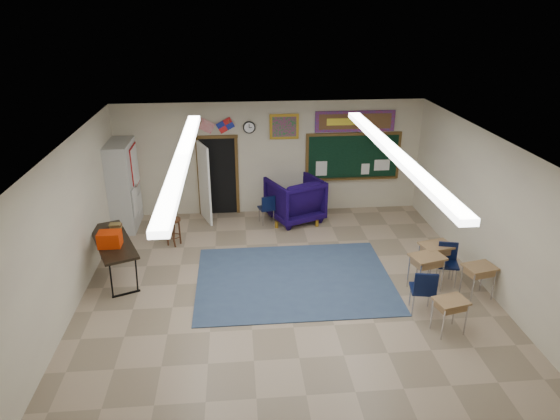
{
  "coord_description": "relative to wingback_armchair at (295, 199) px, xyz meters",
  "views": [
    {
      "loc": [
        -0.9,
        -8.1,
        5.36
      ],
      "look_at": [
        -0.03,
        1.5,
        1.28
      ],
      "focal_mm": 32.0,
      "sensor_mm": 36.0,
      "label": 1
    }
  ],
  "objects": [
    {
      "name": "student_desk_back_left",
      "position": [
        2.08,
        -5.06,
        -0.21
      ],
      "size": [
        0.62,
        0.52,
        0.65
      ],
      "rotation": [
        0.0,
        0.0,
        0.22
      ],
      "color": "#89603F",
      "rests_on": "floor"
    },
    {
      "name": "wall_flags",
      "position": [
        -1.97,
        0.57,
        1.91
      ],
      "size": [
        1.16,
        0.06,
        0.7
      ],
      "primitive_type": null,
      "color": "red",
      "rests_on": "back_wall"
    },
    {
      "name": "framed_art_print",
      "position": [
        -0.22,
        0.6,
        1.78
      ],
      "size": [
        0.75,
        0.05,
        0.65
      ],
      "color": "#AE8321",
      "rests_on": "back_wall"
    },
    {
      "name": "chalkboard",
      "position": [
        1.63,
        0.59,
        0.89
      ],
      "size": [
        2.55,
        0.14,
        1.3
      ],
      "color": "#543918",
      "rests_on": "back_wall"
    },
    {
      "name": "ceiling",
      "position": [
        -0.57,
        -3.87,
        2.43
      ],
      "size": [
        8.0,
        9.0,
        0.04
      ],
      "primitive_type": "cube",
      "color": "silver",
      "rests_on": "back_wall"
    },
    {
      "name": "wooden_stool",
      "position": [
        -3.01,
        -1.21,
        -0.23
      ],
      "size": [
        0.37,
        0.37,
        0.66
      ],
      "color": "#4E2A17",
      "rests_on": "floor"
    },
    {
      "name": "wall_clock",
      "position": [
        -1.12,
        0.6,
        1.78
      ],
      "size": [
        0.32,
        0.05,
        0.32
      ],
      "color": "black",
      "rests_on": "back_wall"
    },
    {
      "name": "fluorescent_strips",
      "position": [
        -0.57,
        -3.87,
        2.37
      ],
      "size": [
        3.86,
        6.0,
        0.1
      ],
      "primitive_type": null,
      "color": "white",
      "rests_on": "ceiling"
    },
    {
      "name": "right_wall",
      "position": [
        3.43,
        -3.87,
        0.93
      ],
      "size": [
        0.04,
        9.0,
        3.0
      ],
      "primitive_type": "cube",
      "color": "beige",
      "rests_on": "floor"
    },
    {
      "name": "student_desk_back_right",
      "position": [
        3.08,
        -4.04,
        -0.19
      ],
      "size": [
        0.65,
        0.54,
        0.69
      ],
      "rotation": [
        0.0,
        0.0,
        0.22
      ],
      "color": "#89603F",
      "rests_on": "floor"
    },
    {
      "name": "student_chair_reading",
      "position": [
        -0.75,
        -0.16,
        -0.18
      ],
      "size": [
        0.49,
        0.49,
        0.79
      ],
      "primitive_type": null,
      "rotation": [
        0.0,
        0.0,
        3.41
      ],
      "color": "black",
      "rests_on": "floor"
    },
    {
      "name": "left_wall",
      "position": [
        -4.57,
        -3.87,
        0.93
      ],
      "size": [
        0.04,
        9.0,
        3.0
      ],
      "primitive_type": "cube",
      "color": "beige",
      "rests_on": "floor"
    },
    {
      "name": "student_desk_front_right",
      "position": [
        2.54,
        -3.21,
        -0.15
      ],
      "size": [
        0.72,
        0.61,
        0.76
      ],
      "rotation": [
        0.0,
        0.0,
        0.24
      ],
      "color": "#89603F",
      "rests_on": "floor"
    },
    {
      "name": "student_desk_front_left",
      "position": [
        2.17,
        -3.67,
        -0.15
      ],
      "size": [
        0.73,
        0.61,
        0.75
      ],
      "rotation": [
        0.0,
        0.0,
        0.25
      ],
      "color": "#89603F",
      "rests_on": "floor"
    },
    {
      "name": "back_wall",
      "position": [
        -0.57,
        0.63,
        0.93
      ],
      "size": [
        8.0,
        0.04,
        3.0
      ],
      "primitive_type": "cube",
      "color": "beige",
      "rests_on": "floor"
    },
    {
      "name": "doorway",
      "position": [
        -2.08,
        0.48,
        0.48
      ],
      "size": [
        1.1,
        0.89,
        2.16
      ],
      "color": "black",
      "rests_on": "back_wall"
    },
    {
      "name": "student_chair_desk_b",
      "position": [
        2.69,
        -3.49,
        -0.15
      ],
      "size": [
        0.52,
        0.52,
        0.85
      ],
      "primitive_type": null,
      "rotation": [
        0.0,
        0.0,
        -0.25
      ],
      "color": "black",
      "rests_on": "floor"
    },
    {
      "name": "storage_cabinet",
      "position": [
        -4.29,
        -0.02,
        0.52
      ],
      "size": [
        0.59,
        1.25,
        2.2
      ],
      "color": "#B2B2AD",
      "rests_on": "floor"
    },
    {
      "name": "area_rug",
      "position": [
        -0.37,
        -3.07,
        -0.56
      ],
      "size": [
        4.0,
        3.0,
        0.02
      ],
      "primitive_type": "cube",
      "color": "#334761",
      "rests_on": "floor"
    },
    {
      "name": "wingback_armchair",
      "position": [
        0.0,
        0.0,
        0.0
      ],
      "size": [
        1.63,
        1.64,
        1.15
      ],
      "primitive_type": "imported",
      "rotation": [
        0.0,
        0.0,
        3.55
      ],
      "color": "#0F0532",
      "rests_on": "floor"
    },
    {
      "name": "student_chair_desk_a",
      "position": [
        1.83,
        -4.41,
        -0.12
      ],
      "size": [
        0.53,
        0.53,
        0.91
      ],
      "primitive_type": null,
      "rotation": [
        0.0,
        0.0,
        2.96
      ],
      "color": "black",
      "rests_on": "floor"
    },
    {
      "name": "folding_table",
      "position": [
        -4.07,
        -2.54,
        -0.13
      ],
      "size": [
        1.36,
        2.07,
        1.12
      ],
      "rotation": [
        0.0,
        0.0,
        0.39
      ],
      "color": "black",
      "rests_on": "floor"
    },
    {
      "name": "floor",
      "position": [
        -0.57,
        -3.87,
        -0.57
      ],
      "size": [
        9.0,
        9.0,
        0.0
      ],
      "primitive_type": "plane",
      "color": "gray",
      "rests_on": "ground"
    },
    {
      "name": "bulletin_board",
      "position": [
        1.63,
        0.6,
        1.88
      ],
      "size": [
        2.1,
        0.05,
        0.55
      ],
      "color": "#AF0F12",
      "rests_on": "back_wall"
    }
  ]
}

